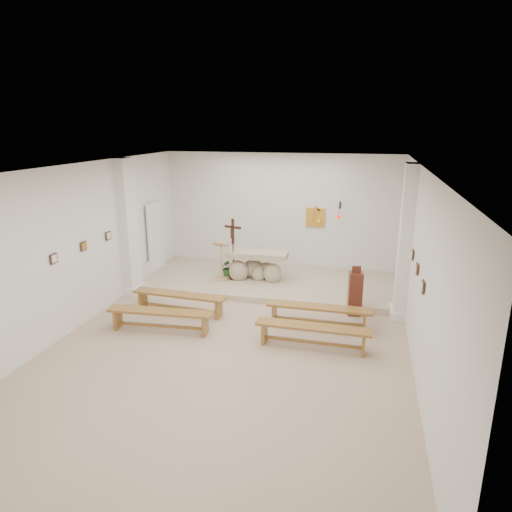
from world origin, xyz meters
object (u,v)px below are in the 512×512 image
(bench_left_front, at_px, (180,298))
(bench_left_second, at_px, (160,316))
(crucifix_stand, at_px, (233,245))
(donation_pedestal, at_px, (355,293))
(altar, at_px, (256,267))
(bench_right_front, at_px, (319,311))
(lectern, at_px, (221,261))
(bench_right_second, at_px, (313,331))

(bench_left_front, bearing_deg, bench_left_second, -86.34)
(bench_left_front, bearing_deg, crucifix_stand, 77.02)
(donation_pedestal, distance_m, bench_left_front, 4.09)
(altar, height_order, bench_right_front, altar)
(crucifix_stand, height_order, bench_right_front, crucifix_stand)
(lectern, distance_m, donation_pedestal, 3.85)
(altar, relative_size, donation_pedestal, 1.43)
(lectern, height_order, bench_right_second, lectern)
(bench_left_second, relative_size, bench_right_second, 1.01)
(lectern, height_order, bench_left_front, lectern)
(altar, distance_m, crucifix_stand, 0.92)
(lectern, relative_size, bench_right_second, 0.48)
(bench_left_second, bearing_deg, bench_right_second, -3.94)
(lectern, xyz_separation_m, bench_right_second, (2.91, -3.17, -0.33))
(altar, relative_size, bench_right_front, 0.74)
(altar, bearing_deg, bench_right_second, -62.27)
(bench_right_front, bearing_deg, bench_right_second, -89.67)
(bench_right_second, bearing_deg, bench_left_second, -178.92)
(bench_left_front, xyz_separation_m, bench_left_second, (-0.00, -1.04, 0.00))
(altar, bearing_deg, crucifix_stand, -163.75)
(crucifix_stand, xyz_separation_m, bench_left_front, (-0.66, -2.21, -0.78))
(donation_pedestal, bearing_deg, bench_right_second, -119.32)
(crucifix_stand, distance_m, donation_pedestal, 3.63)
(crucifix_stand, height_order, donation_pedestal, crucifix_stand)
(altar, bearing_deg, bench_right_front, -52.72)
(crucifix_stand, bearing_deg, bench_right_front, -21.49)
(donation_pedestal, height_order, bench_right_front, donation_pedestal)
(altar, distance_m, bench_right_front, 3.12)
(altar, relative_size, crucifix_stand, 0.99)
(crucifix_stand, bearing_deg, lectern, -147.11)
(altar, height_order, crucifix_stand, crucifix_stand)
(bench_right_front, distance_m, bench_left_second, 3.41)
(bench_right_second, bearing_deg, altar, 120.96)
(lectern, relative_size, bench_right_front, 0.48)
(donation_pedestal, relative_size, bench_left_front, 0.51)
(lectern, distance_m, bench_right_front, 3.62)
(bench_right_second, bearing_deg, crucifix_stand, 129.65)
(bench_left_front, height_order, bench_left_second, same)
(crucifix_stand, relative_size, bench_left_second, 0.75)
(bench_right_front, distance_m, bench_right_second, 1.04)
(donation_pedestal, xyz_separation_m, bench_right_second, (-0.74, -1.93, -0.16))
(donation_pedestal, bearing_deg, bench_right_front, -138.10)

